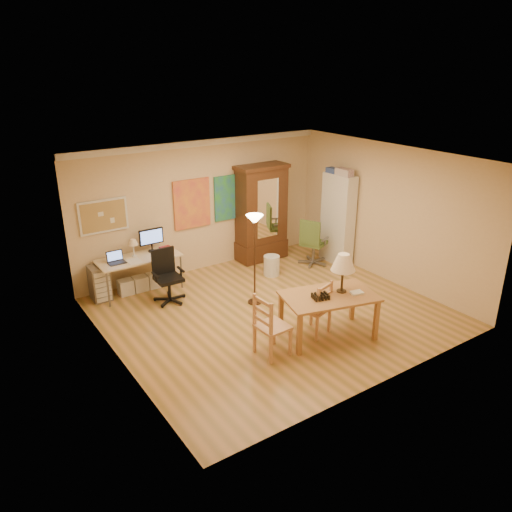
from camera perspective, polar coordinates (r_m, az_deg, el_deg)
floor at (r=8.86m, az=1.96°, el=-6.46°), size 5.50×5.50×0.00m
crown_molding at (r=10.03m, az=-6.33°, el=12.72°), size 5.50×0.08×0.12m
corkboard at (r=9.52m, az=-17.04°, el=4.38°), size 0.90×0.04×0.62m
art_panel_left at (r=10.17m, az=-7.33°, el=5.94°), size 0.80×0.04×1.00m
art_panel_right at (r=10.59m, az=-2.98°, el=6.71°), size 0.75×0.04×0.95m
dining_table at (r=7.90m, az=8.93°, el=-3.38°), size 1.62×1.21×1.36m
ladder_chair_back at (r=8.07m, az=6.89°, el=-6.12°), size 0.52×0.51×0.92m
ladder_chair_left at (r=7.46m, az=1.71°, el=-8.17°), size 0.46×0.48×0.99m
torchiere_lamp at (r=8.67m, az=-0.16°, el=2.61°), size 0.30×0.30×1.68m
computer_desk at (r=9.74m, az=-13.05°, el=-1.56°), size 1.54×0.67×1.16m
office_chair_black at (r=9.29m, az=-9.96°, el=-3.59°), size 0.61×0.61×0.98m
office_chair_green at (r=10.84m, az=6.47°, el=0.43°), size 0.64×0.64×1.04m
drawer_cart at (r=9.61m, az=-17.42°, el=-2.98°), size 0.33×0.39×0.66m
armoire at (r=10.89m, az=0.61°, el=4.23°), size 1.14×0.54×2.10m
bookshelf at (r=10.85m, az=9.32°, el=4.16°), size 0.29×0.78×1.94m
wastebin at (r=10.27m, az=1.79°, el=-1.09°), size 0.33×0.33×0.42m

